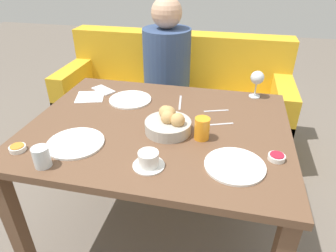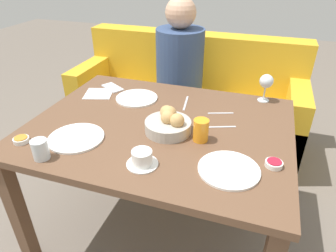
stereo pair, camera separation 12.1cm
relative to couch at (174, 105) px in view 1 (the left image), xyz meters
name	(u,v)px [view 1 (the left image)]	position (x,y,z in m)	size (l,w,h in m)	color
ground_plane	(160,226)	(0.13, -1.03, -0.31)	(10.00, 10.00, 0.00)	#6B6056
dining_table	(159,140)	(0.13, -1.03, 0.31)	(1.26, 0.98, 0.72)	brown
couch	(174,105)	(0.00, 0.00, 0.00)	(1.82, 0.70, 0.87)	gold
seated_person	(167,91)	(-0.03, -0.15, 0.20)	(0.35, 0.45, 1.19)	#23232D
bread_basket	(169,123)	(0.19, -1.08, 0.45)	(0.22, 0.22, 0.11)	#B2ADA3
plate_near_left	(76,143)	(-0.18, -1.27, 0.41)	(0.25, 0.25, 0.01)	white
plate_near_right	(235,166)	(0.51, -1.28, 0.41)	(0.24, 0.24, 0.01)	white
plate_far_center	(130,100)	(-0.09, -0.80, 0.41)	(0.24, 0.24, 0.01)	white
juice_glass	(202,129)	(0.35, -1.10, 0.46)	(0.07, 0.07, 0.10)	orange
water_tumbler	(42,157)	(-0.23, -1.44, 0.45)	(0.07, 0.07, 0.09)	silver
wine_glass	(257,79)	(0.60, -0.59, 0.52)	(0.08, 0.08, 0.16)	silver
coffee_cup	(149,160)	(0.17, -1.35, 0.43)	(0.13, 0.13, 0.06)	white
jam_bowl_berry	(277,157)	(0.67, -1.20, 0.42)	(0.07, 0.07, 0.02)	white
jam_bowl_honey	(18,148)	(-0.40, -1.37, 0.42)	(0.07, 0.07, 0.02)	white
fork_silver	(216,125)	(0.40, -0.97, 0.41)	(0.17, 0.07, 0.00)	#B7B7BC
knife_silver	(180,102)	(0.19, -0.77, 0.41)	(0.04, 0.18, 0.00)	#B7B7BC
spoon_coffee	(216,111)	(0.39, -0.82, 0.41)	(0.13, 0.06, 0.00)	#B7B7BC
napkin	(90,97)	(-0.33, -0.81, 0.41)	(0.19, 0.19, 0.00)	white
cell_phone	(103,90)	(-0.30, -0.71, 0.41)	(0.17, 0.14, 0.01)	silver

